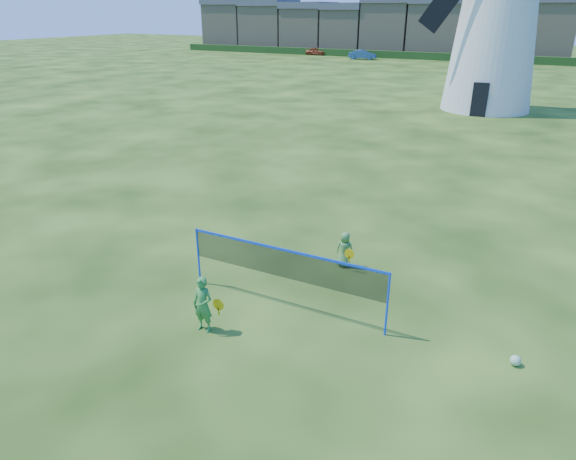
# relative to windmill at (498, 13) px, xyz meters

# --- Properties ---
(ground) EXTENTS (220.00, 220.00, 0.00)m
(ground) POSITION_rel_windmill_xyz_m (-1.06, -29.13, -6.33)
(ground) COLOR black
(ground) RESTS_ON ground
(windmill) EXTENTS (13.07, 6.01, 18.14)m
(windmill) POSITION_rel_windmill_xyz_m (0.00, 0.00, 0.00)
(windmill) COLOR silver
(windmill) RESTS_ON ground
(badminton_net) EXTENTS (5.05, 0.05, 1.55)m
(badminton_net) POSITION_rel_windmill_xyz_m (-0.38, -29.72, -5.19)
(badminton_net) COLOR blue
(badminton_net) RESTS_ON ground
(player_girl) EXTENTS (0.66, 0.35, 1.31)m
(player_girl) POSITION_rel_windmill_xyz_m (-1.52, -31.40, -5.67)
(player_girl) COLOR #358437
(player_girl) RESTS_ON ground
(player_boy) EXTENTS (0.62, 0.41, 1.02)m
(player_boy) POSITION_rel_windmill_xyz_m (0.10, -27.08, -5.82)
(player_boy) COLOR #4C833F
(player_boy) RESTS_ON ground
(play_ball) EXTENTS (0.22, 0.22, 0.22)m
(play_ball) POSITION_rel_windmill_xyz_m (4.76, -29.52, -6.22)
(play_ball) COLOR green
(play_ball) RESTS_ON ground
(terraced_houses) EXTENTS (58.51, 8.40, 8.39)m
(terraced_houses) POSITION_rel_windmill_xyz_m (-23.81, 42.87, -2.25)
(terraced_houses) COLOR tan
(terraced_houses) RESTS_ON ground
(hedge) EXTENTS (62.00, 0.80, 1.00)m
(hedge) POSITION_rel_windmill_xyz_m (-23.06, 36.87, -5.83)
(hedge) COLOR #193814
(hedge) RESTS_ON ground
(car_left) EXTENTS (3.35, 1.39, 1.14)m
(car_left) POSITION_rel_windmill_xyz_m (-30.01, 36.84, -5.76)
(car_left) COLOR maroon
(car_left) RESTS_ON ground
(car_right) EXTENTS (4.03, 1.92, 1.28)m
(car_right) POSITION_rel_windmill_xyz_m (-21.18, 33.32, -5.69)
(car_right) COLOR navy
(car_right) RESTS_ON ground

